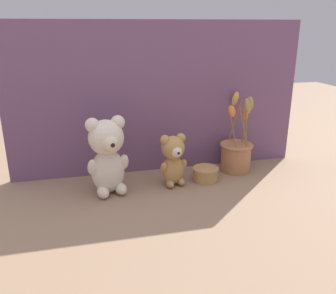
# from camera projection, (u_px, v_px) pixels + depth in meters

# --- Properties ---
(ground_plane) EXTENTS (4.00, 4.00, 0.00)m
(ground_plane) POSITION_uv_depth(u_px,v_px,m) (169.00, 186.00, 1.25)
(ground_plane) COLOR #8E7056
(backdrop_wall) EXTENTS (1.10, 0.02, 0.56)m
(backdrop_wall) POSITION_uv_depth(u_px,v_px,m) (159.00, 99.00, 1.31)
(backdrop_wall) COLOR #704C70
(backdrop_wall) RESTS_ON ground
(teddy_bear_large) EXTENTS (0.15, 0.13, 0.26)m
(teddy_bear_large) POSITION_uv_depth(u_px,v_px,m) (107.00, 154.00, 1.16)
(teddy_bear_large) COLOR beige
(teddy_bear_large) RESTS_ON ground
(teddy_bear_medium) EXTENTS (0.10, 0.09, 0.19)m
(teddy_bear_medium) POSITION_uv_depth(u_px,v_px,m) (173.00, 159.00, 1.23)
(teddy_bear_medium) COLOR tan
(teddy_bear_medium) RESTS_ON ground
(flower_vase) EXTENTS (0.13, 0.15, 0.30)m
(flower_vase) POSITION_uv_depth(u_px,v_px,m) (236.00, 152.00, 1.36)
(flower_vase) COLOR #AD7047
(flower_vase) RESTS_ON ground
(decorative_tin_tall) EXTENTS (0.09, 0.09, 0.05)m
(decorative_tin_tall) POSITION_uv_depth(u_px,v_px,m) (205.00, 174.00, 1.29)
(decorative_tin_tall) COLOR tan
(decorative_tin_tall) RESTS_ON ground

